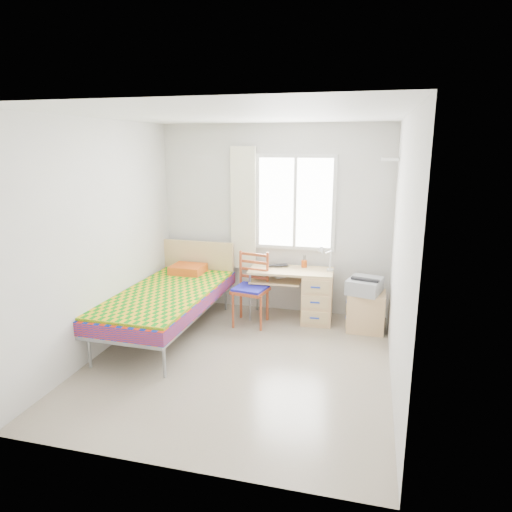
{
  "coord_description": "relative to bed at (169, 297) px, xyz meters",
  "views": [
    {
      "loc": [
        1.31,
        -4.4,
        2.32
      ],
      "look_at": [
        0.05,
        0.55,
        1.07
      ],
      "focal_mm": 32.0,
      "sensor_mm": 36.0,
      "label": 1
    }
  ],
  "objects": [
    {
      "name": "floor",
      "position": [
        1.08,
        -0.58,
        -0.47
      ],
      "size": [
        3.5,
        3.5,
        0.0
      ],
      "primitive_type": "plane",
      "color": "#BCAD93",
      "rests_on": "ground"
    },
    {
      "name": "ceiling",
      "position": [
        1.08,
        -0.58,
        2.13
      ],
      "size": [
        3.5,
        3.5,
        0.0
      ],
      "primitive_type": "plane",
      "rotation": [
        3.14,
        0.0,
        0.0
      ],
      "color": "white",
      "rests_on": "wall_back"
    },
    {
      "name": "wall_back",
      "position": [
        1.08,
        1.17,
        0.83
      ],
      "size": [
        3.2,
        0.0,
        3.2
      ],
      "primitive_type": "plane",
      "rotation": [
        1.57,
        0.0,
        0.0
      ],
      "color": "silver",
      "rests_on": "ground"
    },
    {
      "name": "wall_left",
      "position": [
        -0.52,
        -0.58,
        0.83
      ],
      "size": [
        0.0,
        3.5,
        3.5
      ],
      "primitive_type": "plane",
      "rotation": [
        1.57,
        0.0,
        1.57
      ],
      "color": "silver",
      "rests_on": "ground"
    },
    {
      "name": "wall_right",
      "position": [
        2.68,
        -0.58,
        0.83
      ],
      "size": [
        0.0,
        3.5,
        3.5
      ],
      "primitive_type": "plane",
      "rotation": [
        1.57,
        0.0,
        -1.57
      ],
      "color": "silver",
      "rests_on": "ground"
    },
    {
      "name": "window",
      "position": [
        1.38,
        1.15,
        1.08
      ],
      "size": [
        1.1,
        0.04,
        1.3
      ],
      "color": "white",
      "rests_on": "wall_back"
    },
    {
      "name": "curtain",
      "position": [
        0.66,
        1.1,
        0.98
      ],
      "size": [
        0.35,
        0.05,
        1.7
      ],
      "primitive_type": "cube",
      "color": "beige",
      "rests_on": "wall_back"
    },
    {
      "name": "floating_shelf",
      "position": [
        2.57,
        0.82,
        1.68
      ],
      "size": [
        0.2,
        0.32,
        0.03
      ],
      "primitive_type": "cube",
      "color": "white",
      "rests_on": "wall_right"
    },
    {
      "name": "bed",
      "position": [
        0.0,
        0.0,
        0.0
      ],
      "size": [
        1.1,
        2.27,
        0.98
      ],
      "rotation": [
        0.0,
        0.0,
        -0.02
      ],
      "color": "#909498",
      "rests_on": "floor"
    },
    {
      "name": "desk",
      "position": [
        1.68,
        0.83,
        -0.09
      ],
      "size": [
        1.14,
        0.56,
        0.69
      ],
      "rotation": [
        0.0,
        0.0,
        0.05
      ],
      "color": "tan",
      "rests_on": "floor"
    },
    {
      "name": "chair",
      "position": [
        0.92,
        0.56,
        0.06
      ],
      "size": [
        0.48,
        0.48,
        0.96
      ],
      "rotation": [
        0.0,
        0.0,
        -0.17
      ],
      "color": "#993F1D",
      "rests_on": "floor"
    },
    {
      "name": "cabinet",
      "position": [
        2.39,
        0.69,
        -0.22
      ],
      "size": [
        0.47,
        0.42,
        0.5
      ],
      "rotation": [
        0.0,
        0.0,
        -0.01
      ],
      "color": "tan",
      "rests_on": "floor"
    },
    {
      "name": "printer",
      "position": [
        2.36,
        0.67,
        0.13
      ],
      "size": [
        0.48,
        0.53,
        0.19
      ],
      "rotation": [
        0.0,
        0.0,
        -0.25
      ],
      "color": "#A0A2A7",
      "rests_on": "cabinet"
    },
    {
      "name": "laptop",
      "position": [
        1.2,
        0.91,
        0.23
      ],
      "size": [
        0.34,
        0.28,
        0.02
      ],
      "primitive_type": "imported",
      "rotation": [
        0.0,
        0.0,
        0.35
      ],
      "color": "black",
      "rests_on": "desk"
    },
    {
      "name": "pen_cup",
      "position": [
        1.54,
        1.0,
        0.27
      ],
      "size": [
        0.09,
        0.09,
        0.1
      ],
      "primitive_type": "cylinder",
      "rotation": [
        0.0,
        0.0,
        -0.14
      ],
      "color": "#DA5518",
      "rests_on": "desk"
    },
    {
      "name": "task_lamp",
      "position": [
        1.84,
        0.79,
        0.44
      ],
      "size": [
        0.21,
        0.3,
        0.35
      ],
      "rotation": [
        0.0,
        0.0,
        0.09
      ],
      "color": "white",
      "rests_on": "desk"
    },
    {
      "name": "book",
      "position": [
        1.15,
        0.81,
        0.12
      ],
      "size": [
        0.24,
        0.26,
        0.02
      ],
      "primitive_type": "imported",
      "rotation": [
        0.0,
        0.0,
        0.59
      ],
      "color": "gray",
      "rests_on": "desk"
    }
  ]
}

